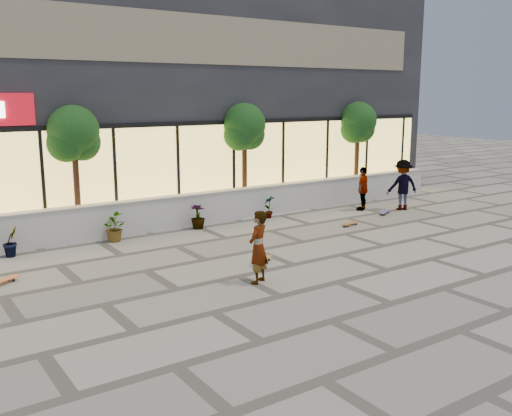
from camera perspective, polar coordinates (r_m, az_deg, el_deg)
ground at (r=13.27m, az=8.15°, el=-7.36°), size 80.00×80.00×0.00m
planter_wall at (r=18.71m, az=-6.38°, el=-0.13°), size 22.00×0.42×1.04m
retail_building at (r=23.33m, az=-13.06°, el=11.13°), size 24.00×9.17×8.50m
shrub_b at (r=16.38m, az=-23.33°, el=-3.09°), size 0.57×0.57×0.81m
shrub_c at (r=17.09m, az=-14.11°, el=-1.92°), size 0.68×0.77×0.81m
shrub_d at (r=18.21m, az=-5.84°, el=-0.82°), size 0.64×0.64×0.81m
shrub_e at (r=19.67m, az=1.34°, el=0.15°), size 0.46×0.35×0.81m
tree_midwest at (r=17.70m, az=-17.77°, el=6.79°), size 1.60×1.50×3.92m
tree_mideast at (r=20.25m, az=-1.17°, el=7.84°), size 1.60×1.50×3.92m
tree_east at (r=23.70m, az=10.15°, el=8.19°), size 1.60×1.50×3.92m
skater_center at (r=12.87m, az=0.23°, el=-3.94°), size 0.73×0.65×1.67m
skater_right_near at (r=21.31m, az=10.63°, el=1.92°), size 1.01×0.81×1.61m
skater_right_far at (r=21.67m, az=14.44°, el=2.25°), size 1.35×1.03×1.86m
skateboard_center at (r=14.54m, az=0.57°, el=-5.21°), size 0.85×0.59×0.10m
skateboard_left at (r=14.18m, az=-24.15°, el=-6.67°), size 0.88×0.60×0.10m
skateboard_right_near at (r=18.84m, az=9.40°, el=-1.54°), size 0.77×0.33×0.09m
skateboard_right_far at (r=20.89m, az=12.74°, el=-0.37°), size 0.81×0.54×0.10m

